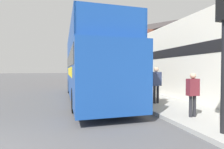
{
  "coord_description": "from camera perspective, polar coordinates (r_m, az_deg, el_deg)",
  "views": [
    {
      "loc": [
        2.27,
        -3.71,
        1.79
      ],
      "look_at": [
        5.32,
        7.03,
        1.48
      ],
      "focal_mm": 28.0,
      "sensor_mm": 36.0,
      "label": 1
    }
  ],
  "objects": [
    {
      "name": "pedestrian_second",
      "position": [
        8.86,
        14.22,
        -2.23
      ],
      "size": [
        0.47,
        0.26,
        1.78
      ],
      "color": "#232328",
      "rests_on": "sidewalk"
    },
    {
      "name": "lamp_post_second",
      "position": [
        19.11,
        -4.16,
        6.69
      ],
      "size": [
        0.35,
        0.35,
        4.88
      ],
      "color": "black",
      "rests_on": "sidewalk"
    },
    {
      "name": "pedestrian_third",
      "position": [
        10.96,
        10.36,
        -1.47
      ],
      "size": [
        0.47,
        0.26,
        1.78
      ],
      "color": "#232328",
      "rests_on": "sidewalk"
    },
    {
      "name": "pedestrian_nearest",
      "position": [
        6.73,
        24.86,
        -4.74
      ],
      "size": [
        0.4,
        0.22,
        1.54
      ],
      "color": "#232328",
      "rests_on": "sidewalk"
    },
    {
      "name": "lamp_post_nearest",
      "position": [
        10.26,
        6.85,
        11.12
      ],
      "size": [
        0.35,
        0.35,
        4.89
      ],
      "color": "black",
      "rests_on": "sidewalk"
    },
    {
      "name": "tour_bus",
      "position": [
        10.69,
        -6.95,
        1.71
      ],
      "size": [
        2.63,
        10.51,
        3.96
      ],
      "rotation": [
        0.0,
        0.0,
        -0.01
      ],
      "color": "#19479E",
      "rests_on": "ground_plane"
    },
    {
      "name": "sidewalk",
      "position": [
        22.31,
        -3.24,
        -2.84
      ],
      "size": [
        2.81,
        108.0,
        0.14
      ],
      "color": "#999993",
      "rests_on": "ground_plane"
    },
    {
      "name": "brick_terrace_rear",
      "position": [
        27.27,
        4.07,
        6.45
      ],
      "size": [
        6.0,
        22.0,
        8.22
      ],
      "color": "brown",
      "rests_on": "ground_plane"
    },
    {
      "name": "parked_car_ahead_of_bus",
      "position": [
        19.42,
        -8.81,
        -1.82
      ],
      "size": [
        1.74,
        4.44,
        1.38
      ],
      "rotation": [
        0.0,
        0.0,
        -0.01
      ],
      "color": "silver",
      "rests_on": "ground_plane"
    },
    {
      "name": "ground_plane",
      "position": [
        24.87,
        -21.09,
        -2.65
      ],
      "size": [
        144.0,
        144.0,
        0.0
      ],
      "primitive_type": "plane",
      "color": "#4C4C4F"
    }
  ]
}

